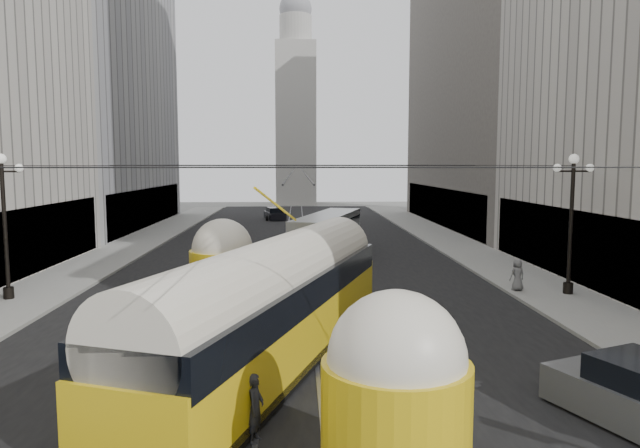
{
  "coord_description": "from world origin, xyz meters",
  "views": [
    {
      "loc": [
        0.19,
        -7.24,
        6.06
      ],
      "look_at": [
        1.07,
        15.14,
        3.71
      ],
      "focal_mm": 32.0,
      "sensor_mm": 36.0,
      "label": 1
    }
  ],
  "objects": [
    {
      "name": "rail_left",
      "position": [
        -0.75,
        32.5,
        0.0
      ],
      "size": [
        0.12,
        85.0,
        0.04
      ],
      "primitive_type": "cube",
      "color": "gray",
      "rests_on": "ground"
    },
    {
      "name": "pedestrian_sidewalk_right",
      "position": [
        10.5,
        18.71,
        0.9
      ],
      "size": [
        0.82,
        0.62,
        1.5
      ],
      "primitive_type": "imported",
      "rotation": [
        0.0,
        0.0,
        3.4
      ],
      "color": "slate",
      "rests_on": "sidewalk_right"
    },
    {
      "name": "sidewalk_left",
      "position": [
        -12.0,
        36.0,
        0.07
      ],
      "size": [
        4.0,
        72.0,
        0.15
      ],
      "primitive_type": "cube",
      "color": "gray",
      "rests_on": "ground"
    },
    {
      "name": "streetcar",
      "position": [
        -0.5,
        9.73,
        1.88
      ],
      "size": [
        7.75,
        16.66,
        3.84
      ],
      "color": "gold",
      "rests_on": "ground"
    },
    {
      "name": "pedestrian_crossing_a",
      "position": [
        -0.75,
        4.73,
        0.77
      ],
      "size": [
        0.48,
        0.63,
        1.55
      ],
      "primitive_type": "imported",
      "rotation": [
        0.0,
        0.0,
        1.36
      ],
      "color": "black",
      "rests_on": "ground"
    },
    {
      "name": "catenary",
      "position": [
        0.12,
        31.49,
        5.88
      ],
      "size": [
        25.0,
        72.0,
        0.23
      ],
      "color": "black",
      "rests_on": "ground"
    },
    {
      "name": "lamppost_left_mid",
      "position": [
        -12.6,
        18.0,
        3.74
      ],
      "size": [
        1.86,
        0.44,
        6.37
      ],
      "color": "black",
      "rests_on": "sidewalk_left"
    },
    {
      "name": "pedestrian_crossing_b",
      "position": [
        1.66,
        3.66,
        0.93
      ],
      "size": [
        0.97,
        1.09,
        1.86
      ],
      "primitive_type": "imported",
      "rotation": [
        0.0,
        0.0,
        -1.92
      ],
      "color": "#B8B5AC",
      "rests_on": "ground"
    },
    {
      "name": "building_right_far",
      "position": [
        20.0,
        48.0,
        16.31
      ],
      "size": [
        12.6,
        32.6,
        32.6
      ],
      "color": "#514C47",
      "rests_on": "ground"
    },
    {
      "name": "rail_right",
      "position": [
        0.75,
        32.5,
        0.0
      ],
      "size": [
        0.12,
        85.0,
        0.04
      ],
      "primitive_type": "cube",
      "color": "gray",
      "rests_on": "ground"
    },
    {
      "name": "building_left_far",
      "position": [
        -19.99,
        48.0,
        14.31
      ],
      "size": [
        12.6,
        28.6,
        28.6
      ],
      "color": "#999999",
      "rests_on": "ground"
    },
    {
      "name": "sedan_white_far",
      "position": [
        3.1,
        42.73,
        0.6
      ],
      "size": [
        2.22,
        4.37,
        1.32
      ],
      "color": "white",
      "rests_on": "ground"
    },
    {
      "name": "sidewalk_right",
      "position": [
        12.0,
        36.0,
        0.07
      ],
      "size": [
        4.0,
        72.0,
        0.15
      ],
      "primitive_type": "cube",
      "color": "gray",
      "rests_on": "ground"
    },
    {
      "name": "city_bus",
      "position": [
        2.18,
        30.12,
        1.52
      ],
      "size": [
        5.35,
        11.33,
        2.78
      ],
      "color": "#ADB1B3",
      "rests_on": "ground"
    },
    {
      "name": "sedan_dark_far",
      "position": [
        -2.33,
        55.44,
        0.61
      ],
      "size": [
        2.67,
        4.52,
        1.34
      ],
      "color": "black",
      "rests_on": "ground"
    },
    {
      "name": "distant_tower",
      "position": [
        0.0,
        80.0,
        14.97
      ],
      "size": [
        6.0,
        6.0,
        31.36
      ],
      "color": "#B2AFA8",
      "rests_on": "ground"
    },
    {
      "name": "lamppost_right_mid",
      "position": [
        12.6,
        18.0,
        3.74
      ],
      "size": [
        1.86,
        0.44,
        6.37
      ],
      "color": "black",
      "rests_on": "sidewalk_right"
    },
    {
      "name": "road",
      "position": [
        0.0,
        32.5,
        0.0
      ],
      "size": [
        20.0,
        85.0,
        0.02
      ],
      "primitive_type": "cube",
      "color": "black",
      "rests_on": "ground"
    }
  ]
}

